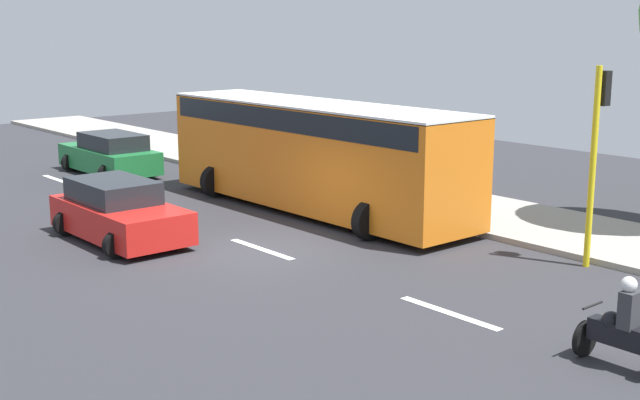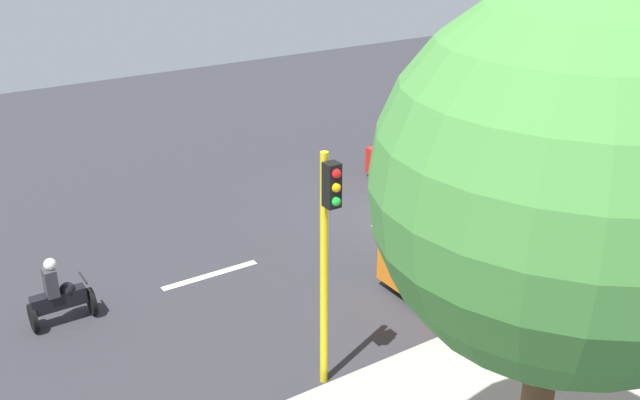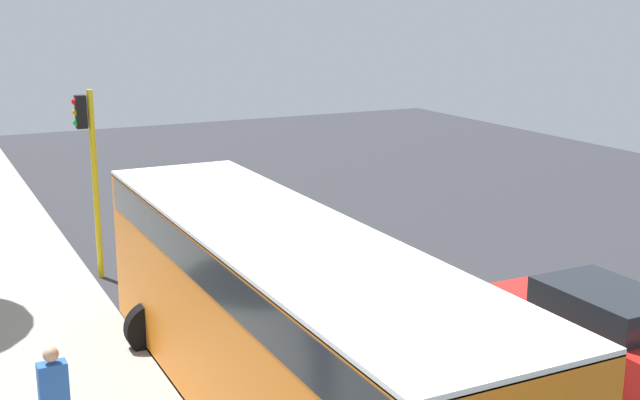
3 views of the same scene
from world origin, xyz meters
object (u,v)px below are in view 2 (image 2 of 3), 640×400
Objects in this scene: car_red at (439,151)px; motorcycle at (59,296)px; traffic_light_corner at (327,242)px; street_tree_south at (569,188)px; city_bus at (589,179)px.

car_red is 2.79× the size of motorcycle.
street_tree_south reaches higher than traffic_light_corner.
street_tree_south is (9.52, 3.20, 5.02)m from motorcycle.
motorcycle is at bearing -106.84° from city_bus.
city_bus is 11.23m from street_tree_south.
traffic_light_corner reaches higher than city_bus.
city_bus reaches higher than car_red.
traffic_light_corner is 5.54m from street_tree_south.
car_red is 0.95× the size of traffic_light_corner.
street_tree_south is at bearing -3.95° from traffic_light_corner.
city_bus is (5.95, -0.54, 1.13)m from car_red.
motorcycle is 0.20× the size of street_tree_south.
traffic_light_corner is at bearing 176.05° from street_tree_south.
motorcycle is 6.32m from traffic_light_corner.
street_tree_south is (5.90, -8.76, 3.82)m from city_bus.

